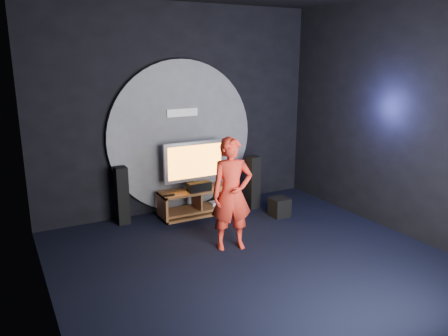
# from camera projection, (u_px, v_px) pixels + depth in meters

# --- Properties ---
(floor) EXTENTS (5.00, 5.00, 0.00)m
(floor) POSITION_uv_depth(u_px,v_px,m) (257.00, 264.00, 5.72)
(floor) COLOR black
(floor) RESTS_ON ground
(back_wall) EXTENTS (5.00, 0.04, 3.50)m
(back_wall) POSITION_uv_depth(u_px,v_px,m) (180.00, 110.00, 7.42)
(back_wall) COLOR black
(back_wall) RESTS_ON ground
(front_wall) EXTENTS (5.00, 0.04, 3.50)m
(front_wall) POSITION_uv_depth(u_px,v_px,m) (447.00, 183.00, 3.16)
(front_wall) COLOR black
(front_wall) RESTS_ON ground
(left_wall) EXTENTS (0.04, 5.00, 3.50)m
(left_wall) POSITION_uv_depth(u_px,v_px,m) (38.00, 153.00, 4.14)
(left_wall) COLOR black
(left_wall) RESTS_ON ground
(right_wall) EXTENTS (0.04, 5.00, 3.50)m
(right_wall) POSITION_uv_depth(u_px,v_px,m) (402.00, 118.00, 6.44)
(right_wall) COLOR black
(right_wall) RESTS_ON ground
(wall_disc_panel) EXTENTS (2.60, 0.11, 2.60)m
(wall_disc_panel) POSITION_uv_depth(u_px,v_px,m) (182.00, 137.00, 7.49)
(wall_disc_panel) COLOR #515156
(wall_disc_panel) RESTS_ON ground
(media_console) EXTENTS (1.29, 0.45, 0.45)m
(media_console) POSITION_uv_depth(u_px,v_px,m) (197.00, 203.00, 7.47)
(media_console) COLOR #9B5430
(media_console) RESTS_ON ground
(tv) EXTENTS (1.09, 0.22, 0.81)m
(tv) POSITION_uv_depth(u_px,v_px,m) (195.00, 163.00, 7.35)
(tv) COLOR #AEAEB5
(tv) RESTS_ON media_console
(center_speaker) EXTENTS (0.40, 0.15, 0.15)m
(center_speaker) POSITION_uv_depth(u_px,v_px,m) (199.00, 187.00, 7.29)
(center_speaker) COLOR black
(center_speaker) RESTS_ON media_console
(remote) EXTENTS (0.18, 0.05, 0.02)m
(remote) POSITION_uv_depth(u_px,v_px,m) (169.00, 195.00, 7.05)
(remote) COLOR black
(remote) RESTS_ON media_console
(tower_speaker_left) EXTENTS (0.19, 0.21, 0.94)m
(tower_speaker_left) POSITION_uv_depth(u_px,v_px,m) (122.00, 196.00, 6.99)
(tower_speaker_left) COLOR black
(tower_speaker_left) RESTS_ON ground
(tower_speaker_right) EXTENTS (0.19, 0.21, 0.94)m
(tower_speaker_right) POSITION_uv_depth(u_px,v_px,m) (253.00, 182.00, 7.73)
(tower_speaker_right) COLOR black
(tower_speaker_right) RESTS_ON ground
(subwoofer) EXTENTS (0.29, 0.29, 0.32)m
(subwoofer) POSITION_uv_depth(u_px,v_px,m) (280.00, 207.00, 7.39)
(subwoofer) COLOR black
(subwoofer) RESTS_ON ground
(player) EXTENTS (0.66, 0.51, 1.59)m
(player) POSITION_uv_depth(u_px,v_px,m) (232.00, 194.00, 6.02)
(player) COLOR red
(player) RESTS_ON ground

